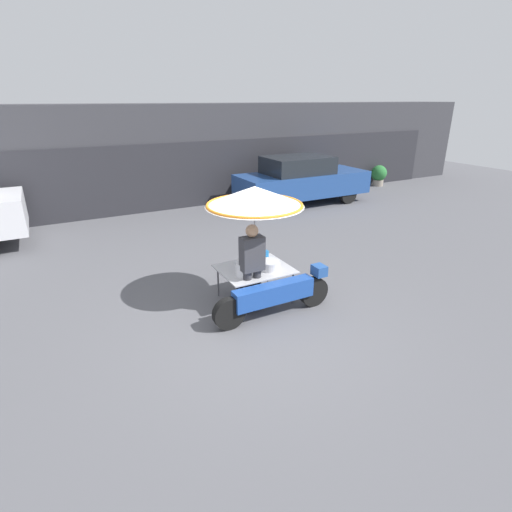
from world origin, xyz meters
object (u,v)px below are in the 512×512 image
vendor_person (252,265)px  potted_plant (379,175)px  parked_car (301,180)px  vendor_motorcycle_cart (258,218)px

vendor_person → potted_plant: 11.61m
parked_car → vendor_person: bearing=-130.2°
parked_car → potted_plant: (4.51, 1.00, -0.36)m
potted_plant → vendor_motorcycle_cart: bearing=-144.5°
vendor_person → parked_car: size_ratio=0.34×
vendor_person → parked_car: parked_car is taller
vendor_motorcycle_cart → parked_car: 7.29m
vendor_motorcycle_cart → vendor_person: vendor_motorcycle_cart is taller
vendor_motorcycle_cart → potted_plant: bearing=35.5°
parked_car → potted_plant: size_ratio=5.41×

